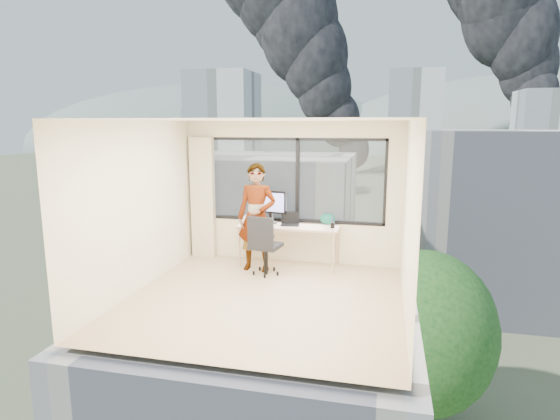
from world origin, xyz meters
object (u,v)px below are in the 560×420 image
(chair, at_px, (266,244))
(person, at_px, (257,217))
(handbag, at_px, (328,219))
(game_console, at_px, (250,218))
(desk, at_px, (288,245))
(laptop, at_px, (290,219))
(monitor, at_px, (271,207))

(chair, relative_size, person, 0.56)
(chair, relative_size, handbag, 3.83)
(game_console, bearing_deg, chair, -37.78)
(chair, height_order, person, person)
(chair, height_order, game_console, chair)
(desk, bearing_deg, laptop, 37.90)
(person, distance_m, laptop, 0.64)
(chair, height_order, handbag, chair)
(desk, distance_m, chair, 0.64)
(laptop, height_order, handbag, same)
(handbag, bearing_deg, laptop, -163.29)
(desk, xyz_separation_m, laptop, (0.03, 0.02, 0.48))
(game_console, xyz_separation_m, handbag, (1.47, -0.04, 0.07))
(monitor, xyz_separation_m, handbag, (1.04, 0.07, -0.20))
(person, xyz_separation_m, laptop, (0.51, 0.38, -0.09))
(laptop, distance_m, handbag, 0.68)
(game_console, height_order, handbag, handbag)
(monitor, height_order, laptop, monitor)
(chair, xyz_separation_m, laptop, (0.30, 0.58, 0.33))
(desk, relative_size, handbag, 6.52)
(person, xyz_separation_m, monitor, (0.13, 0.51, 0.11))
(monitor, bearing_deg, handbag, 15.10)
(monitor, xyz_separation_m, laptop, (0.39, -0.12, -0.20))
(desk, bearing_deg, chair, -115.63)
(desk, relative_size, laptop, 5.20)
(chair, relative_size, monitor, 1.76)
(monitor, bearing_deg, chair, -71.88)
(person, bearing_deg, desk, 39.40)
(chair, bearing_deg, desk, 73.36)
(desk, xyz_separation_m, handbag, (0.68, 0.22, 0.48))
(laptop, bearing_deg, person, -151.44)
(person, bearing_deg, chair, -40.74)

